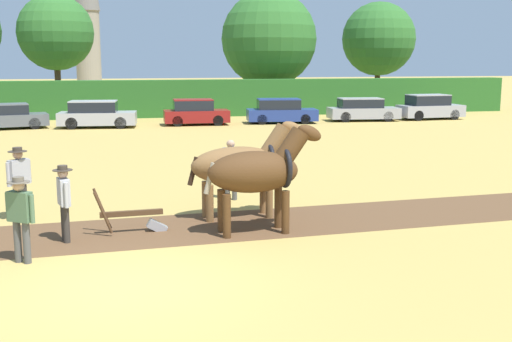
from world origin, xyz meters
TOP-DOWN VIEW (x-y plane):
  - ground_plane at (0.00, 0.00)m, footprint 240.00×240.00m
  - plowed_furrow_strip at (-1.14, 3.47)m, footprint 26.64×4.03m
  - hedgerow at (0.00, 32.80)m, footprint 57.10×1.34m
  - tree_center_left at (-3.65, 37.63)m, footprint 5.35×5.35m
  - tree_center at (11.79, 36.97)m, footprint 7.18×7.18m
  - tree_center_right at (21.38, 38.59)m, footprint 5.92×5.92m
  - draft_horse_lead_left at (2.98, 2.93)m, footprint 2.80×1.08m
  - draft_horse_lead_right at (2.92, 4.41)m, footprint 3.01×1.07m
  - plow at (0.32, 3.54)m, footprint 1.65×0.48m
  - farmer_at_plow at (-1.22, 3.13)m, footprint 0.42×0.64m
  - farmer_beside_team at (3.02, 6.44)m, footprint 0.55×0.46m
  - farmer_onlooker_left at (-1.94, 1.80)m, footprint 0.56×0.43m
  - farmer_onlooker_right at (-2.40, 5.38)m, footprint 0.52×0.51m
  - parked_car_center_left at (-5.74, 27.21)m, footprint 4.44×2.58m
  - parked_car_center at (-0.89, 26.80)m, footprint 4.48×2.24m
  - parked_car_center_right at (4.81, 27.07)m, footprint 3.87×1.85m
  - parked_car_right at (10.03, 26.93)m, footprint 4.40×2.22m
  - parked_car_far_right at (15.43, 27.17)m, footprint 4.56×2.20m
  - parked_car_end_right at (20.08, 27.18)m, footprint 4.26×1.92m

SIDE VIEW (x-z plane):
  - ground_plane at x=0.00m, z-range 0.00..0.00m
  - plowed_furrow_strip at x=-1.14m, z-range 0.00..0.01m
  - plow at x=0.32m, z-range -0.24..0.88m
  - parked_car_center_left at x=-5.74m, z-range -0.02..1.39m
  - parked_car_far_right at x=15.43m, z-range -0.02..1.42m
  - parked_car_right at x=10.03m, z-range -0.03..1.46m
  - parked_car_center_right at x=4.81m, z-range -0.04..1.49m
  - parked_car_center at x=-0.89m, z-range -0.03..1.51m
  - parked_car_end_right at x=20.08m, z-range -0.04..1.57m
  - farmer_at_plow at x=-1.22m, z-range 0.14..1.80m
  - farmer_beside_team at x=3.02m, z-range 0.14..1.82m
  - farmer_onlooker_left at x=-1.94m, z-range 0.14..1.83m
  - farmer_onlooker_right at x=-2.40m, z-range 0.17..1.95m
  - hedgerow at x=0.00m, z-range 0.00..2.48m
  - draft_horse_lead_right at x=2.92m, z-range 0.11..2.54m
  - draft_horse_lead_left at x=2.98m, z-range 0.16..2.65m
  - tree_center at x=11.79m, z-range 0.88..9.83m
  - tree_center_right at x=21.38m, z-range 1.24..9.66m
  - tree_center_left at x=-3.65m, z-range 1.50..9.89m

